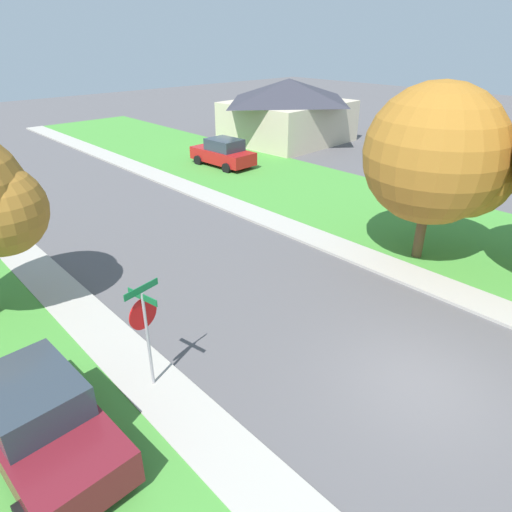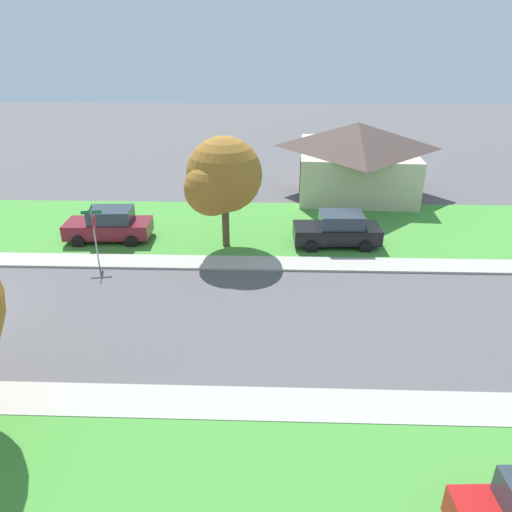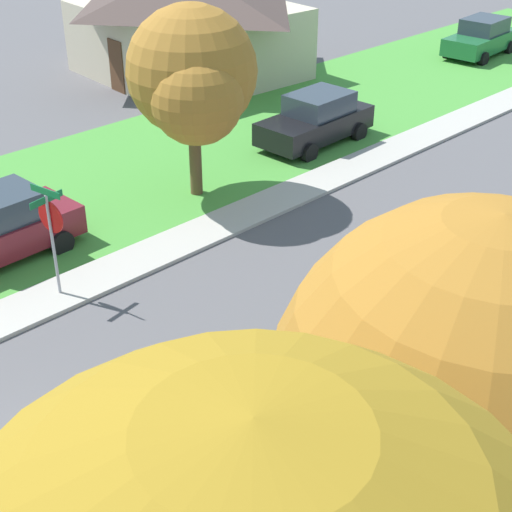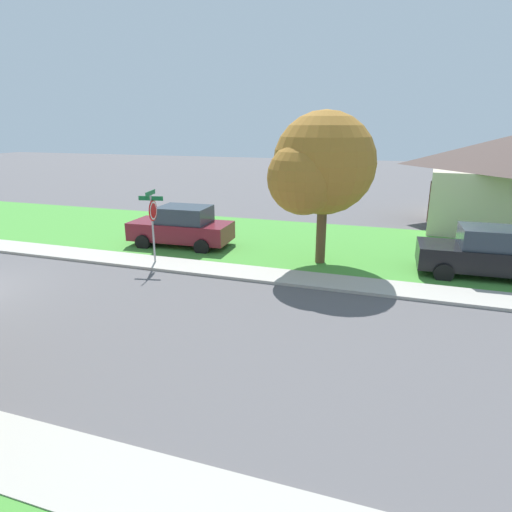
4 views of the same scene
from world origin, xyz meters
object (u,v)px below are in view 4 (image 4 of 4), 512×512
(tree_sidewalk_far, at_px, (319,167))
(house_left_setback, at_px, (508,180))
(car_maroon_behind_trees, at_px, (182,227))
(stop_sign_far_corner, at_px, (153,215))
(car_black_far_down_street, at_px, (487,253))

(tree_sidewalk_far, distance_m, house_left_setback, 12.70)
(car_maroon_behind_trees, distance_m, tree_sidewalk_far, 6.59)
(stop_sign_far_corner, relative_size, car_black_far_down_street, 0.64)
(stop_sign_far_corner, xyz_separation_m, car_black_far_down_street, (-2.29, 11.48, -1.01))
(car_black_far_down_street, distance_m, car_maroon_behind_trees, 11.69)
(car_maroon_behind_trees, relative_size, house_left_setback, 0.46)
(stop_sign_far_corner, relative_size, tree_sidewalk_far, 0.50)
(stop_sign_far_corner, xyz_separation_m, house_left_setback, (-11.61, 13.67, 0.49))
(stop_sign_far_corner, bearing_deg, tree_sidewalk_far, 107.22)
(stop_sign_far_corner, height_order, car_maroon_behind_trees, stop_sign_far_corner)
(house_left_setback, bearing_deg, stop_sign_far_corner, -49.66)
(car_black_far_down_street, relative_size, house_left_setback, 0.46)
(car_maroon_behind_trees, distance_m, house_left_setback, 16.65)
(car_black_far_down_street, bearing_deg, stop_sign_far_corner, -78.71)
(car_black_far_down_street, height_order, house_left_setback, house_left_setback)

